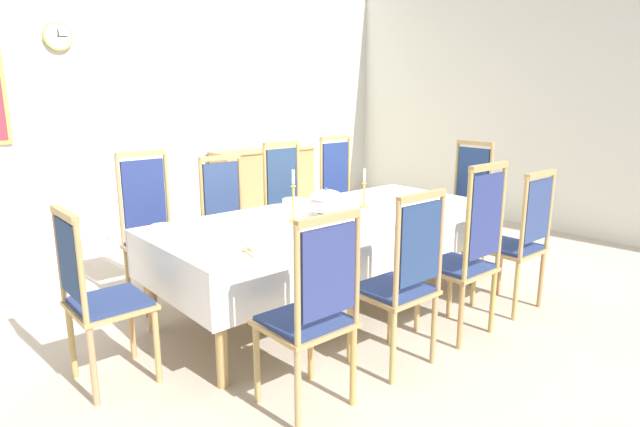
{
  "coord_description": "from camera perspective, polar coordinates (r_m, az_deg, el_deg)",
  "views": [
    {
      "loc": [
        -2.63,
        -3.0,
        1.68
      ],
      "look_at": [
        -0.04,
        0.02,
        0.75
      ],
      "focal_mm": 29.65,
      "sensor_mm": 36.0,
      "label": 1
    }
  ],
  "objects": [
    {
      "name": "tablecloth",
      "position": [
        4.07,
        1.15,
        -1.2
      ],
      "size": [
        2.74,
        1.18,
        0.34
      ],
      "color": "white",
      "rests_on": "dining_table"
    },
    {
      "name": "back_wall",
      "position": [
        6.73,
        -18.09,
        12.76
      ],
      "size": [
        7.22,
        0.08,
        3.41
      ],
      "primitive_type": "cube",
      "color": "silver",
      "rests_on": "ground"
    },
    {
      "name": "soup_tureen",
      "position": [
        4.0,
        0.64,
        1.27
      ],
      "size": [
        0.27,
        0.27,
        0.22
      ],
      "color": "white",
      "rests_on": "tablecloth"
    },
    {
      "name": "mounted_clock",
      "position": [
        6.37,
        -26.47,
        16.75
      ],
      "size": [
        0.28,
        0.06,
        0.28
      ],
      "color": "#D1B251"
    },
    {
      "name": "chair_head_east",
      "position": [
        5.41,
        15.31,
        1.17
      ],
      "size": [
        0.42,
        0.44,
        1.2
      ],
      "rotation": [
        0.0,
        0.0,
        1.57
      ],
      "color": "#B4834C",
      "rests_on": "ground"
    },
    {
      "name": "sideboard",
      "position": [
        7.24,
        -6.03,
        3.36
      ],
      "size": [
        1.44,
        0.48,
        0.9
      ],
      "rotation": [
        0.0,
        0.0,
        3.14
      ],
      "color": "tan",
      "rests_on": "ground"
    },
    {
      "name": "bowl_far_right",
      "position": [
        3.5,
        1.45,
        -1.97
      ],
      "size": [
        0.15,
        0.15,
        0.03
      ],
      "color": "white",
      "rests_on": "tablecloth"
    },
    {
      "name": "dining_table",
      "position": [
        4.07,
        1.15,
        -1.08
      ],
      "size": [
        2.72,
        1.16,
        0.74
      ],
      "color": "tan",
      "rests_on": "ground"
    },
    {
      "name": "chair_north_b",
      "position": [
        4.7,
        -9.72,
        -0.62
      ],
      "size": [
        0.44,
        0.42,
        1.12
      ],
      "rotation": [
        0.0,
        0.0,
        3.14
      ],
      "color": "tan",
      "rests_on": "ground"
    },
    {
      "name": "candlestick_west",
      "position": [
        3.8,
        -2.89,
        1.38
      ],
      "size": [
        0.07,
        0.07,
        0.38
      ],
      "color": "gold",
      "rests_on": "tablecloth"
    },
    {
      "name": "chair_head_west",
      "position": [
        3.27,
        -22.86,
        -8.05
      ],
      "size": [
        0.42,
        0.44,
        1.06
      ],
      "rotation": [
        0.0,
        0.0,
        -1.57
      ],
      "color": "tan",
      "rests_on": "ground"
    },
    {
      "name": "chair_north_a",
      "position": [
        4.39,
        -17.61,
        -1.62
      ],
      "size": [
        0.44,
        0.42,
        1.21
      ],
      "rotation": [
        0.0,
        0.0,
        3.14
      ],
      "color": "tan",
      "rests_on": "ground"
    },
    {
      "name": "right_wall",
      "position": [
        6.97,
        24.4,
        12.25
      ],
      "size": [
        0.08,
        6.31,
        3.41
      ],
      "primitive_type": "cube",
      "color": "silver",
      "rests_on": "ground"
    },
    {
      "name": "spoon_primary",
      "position": [
        4.5,
        -1.78,
        1.31
      ],
      "size": [
        0.06,
        0.17,
        0.01
      ],
      "rotation": [
        0.0,
        0.0,
        0.24
      ],
      "color": "gold",
      "rests_on": "tablecloth"
    },
    {
      "name": "bowl_far_left",
      "position": [
        3.78,
        -16.69,
        -1.36
      ],
      "size": [
        0.16,
        0.16,
        0.03
      ],
      "color": "white",
      "rests_on": "tablecloth"
    },
    {
      "name": "chair_north_c",
      "position": [
        5.06,
        -3.31,
        0.85
      ],
      "size": [
        0.44,
        0.42,
        1.21
      ],
      "rotation": [
        0.0,
        0.0,
        3.14
      ],
      "color": "tan",
      "rests_on": "ground"
    },
    {
      "name": "ground",
      "position": [
        4.34,
        0.55,
        -9.88
      ],
      "size": [
        7.22,
        6.31,
        0.04
      ],
      "primitive_type": "cube",
      "color": "#BDB09F"
    },
    {
      "name": "spoon_secondary",
      "position": [
        3.15,
        -8.01,
        -4.07
      ],
      "size": [
        0.05,
        0.18,
        0.01
      ],
      "rotation": [
        0.0,
        0.0,
        -0.22
      ],
      "color": "gold",
      "rests_on": "tablecloth"
    },
    {
      "name": "chair_south_a",
      "position": [
        2.78,
        -0.84,
        -10.43
      ],
      "size": [
        0.44,
        0.42,
        1.1
      ],
      "color": "tan",
      "rests_on": "ground"
    },
    {
      "name": "bowl_near_left",
      "position": [
        4.4,
        -2.81,
        1.33
      ],
      "size": [
        0.2,
        0.2,
        0.05
      ],
      "color": "white",
      "rests_on": "tablecloth"
    },
    {
      "name": "bowl_near_right",
      "position": [
        3.18,
        -5.98,
        -3.48
      ],
      "size": [
        0.19,
        0.19,
        0.04
      ],
      "color": "white",
      "rests_on": "tablecloth"
    },
    {
      "name": "chair_south_c",
      "position": [
        3.73,
        15.6,
        -4.02
      ],
      "size": [
        0.44,
        0.42,
        1.22
      ],
      "color": "tan",
      "rests_on": "ground"
    },
    {
      "name": "chair_south_d",
      "position": [
        4.32,
        20.67,
        -2.6
      ],
      "size": [
        0.44,
        0.42,
        1.11
      ],
      "color": "tan",
      "rests_on": "ground"
    },
    {
      "name": "candlestick_east",
      "position": [
        4.27,
        4.77,
        2.26
      ],
      "size": [
        0.07,
        0.07,
        0.32
      ],
      "color": "gold",
      "rests_on": "tablecloth"
    },
    {
      "name": "chair_south_b",
      "position": [
        3.23,
        8.81,
        -6.99
      ],
      "size": [
        0.44,
        0.42,
        1.12
      ],
      "color": "tan",
      "rests_on": "ground"
    },
    {
      "name": "chair_north_d",
      "position": [
        5.49,
        2.45,
        1.91
      ],
      "size": [
        0.44,
        0.42,
        1.22
      ],
      "rotation": [
        0.0,
        0.0,
        3.14
      ],
      "color": "tan",
      "rests_on": "ground"
    }
  ]
}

